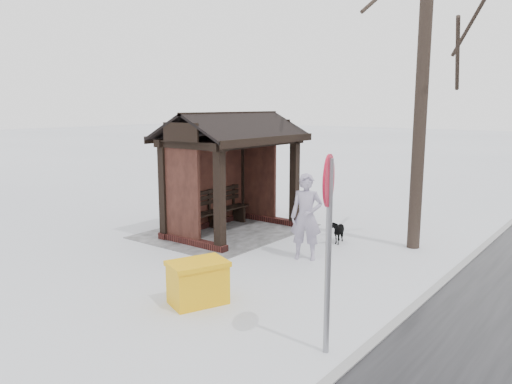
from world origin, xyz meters
TOP-DOWN VIEW (x-y plane):
  - ground at (0.00, 0.00)m, footprint 120.00×120.00m
  - kerb at (0.00, 5.50)m, footprint 120.00×0.15m
  - trampled_patch at (0.00, -0.20)m, footprint 4.20×3.20m
  - bus_shelter at (0.00, -0.16)m, footprint 3.60×2.40m
  - pedestrian at (0.76, 2.69)m, footprint 0.68×0.80m
  - dog at (-0.79, 2.59)m, footprint 0.72×0.49m
  - grit_bin at (3.93, 2.58)m, footprint 1.12×0.95m
  - road_sign at (4.08, 5.08)m, footprint 0.65×0.25m

SIDE VIEW (x-z plane):
  - ground at x=0.00m, z-range 0.00..0.00m
  - trampled_patch at x=0.00m, z-range 0.00..0.02m
  - kerb at x=0.00m, z-range -0.02..0.04m
  - dog at x=-0.79m, z-range 0.00..0.56m
  - grit_bin at x=3.93m, z-range 0.00..0.73m
  - pedestrian at x=0.76m, z-range 0.00..1.84m
  - road_sign at x=4.08m, z-range 0.56..3.21m
  - bus_shelter at x=0.00m, z-range 0.62..3.71m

